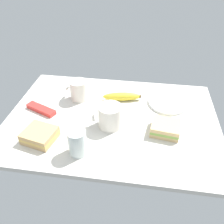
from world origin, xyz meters
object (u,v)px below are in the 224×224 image
object	(u,v)px
coffee_mug_milky	(109,116)
snack_bar	(41,109)
coffee_mug_black	(79,90)
sandwich_main	(165,128)
plate_of_food	(168,103)
banana	(122,97)
sandwich_side	(40,135)
glass_of_milk	(77,143)

from	to	relation	value
coffee_mug_milky	snack_bar	bearing A→B (deg)	170.46
coffee_mug_black	sandwich_main	world-z (taller)	coffee_mug_black
snack_bar	coffee_mug_black	bearing A→B (deg)	62.99
coffee_mug_black	snack_bar	bearing A→B (deg)	-139.90
snack_bar	coffee_mug_milky	bearing A→B (deg)	13.34
plate_of_food	sandwich_main	bearing A→B (deg)	-95.85
coffee_mug_black	coffee_mug_milky	xyz separation A→B (cm)	(17.11, -17.42, 0.12)
banana	sandwich_side	bearing A→B (deg)	-131.86
sandwich_side	snack_bar	size ratio (longest dim) A/B	0.92
sandwich_main	sandwich_side	xyz separation A→B (cm)	(-47.46, -11.20, 0.00)
plate_of_food	sandwich_main	world-z (taller)	sandwich_main
glass_of_milk	snack_bar	distance (cm)	31.55
coffee_mug_milky	sandwich_main	world-z (taller)	coffee_mug_milky
coffee_mug_milky	banana	bearing A→B (deg)	80.82
coffee_mug_black	coffee_mug_milky	distance (cm)	24.41
sandwich_side	banana	world-z (taller)	sandwich_side
coffee_mug_milky	glass_of_milk	size ratio (longest dim) A/B	1.20
sandwich_side	banana	size ratio (longest dim) A/B	0.74
sandwich_main	glass_of_milk	distance (cm)	35.05
coffee_mug_black	snack_bar	xyz separation A→B (cm)	(-14.40, -12.12, -3.89)
sandwich_main	banana	bearing A→B (deg)	134.45
sandwich_side	coffee_mug_black	bearing A→B (deg)	75.32
snack_bar	banana	bearing A→B (deg)	44.80
sandwich_main	snack_bar	xyz separation A→B (cm)	(-54.16, 6.01, -1.20)
glass_of_milk	sandwich_main	bearing A→B (deg)	26.26
plate_of_food	glass_of_milk	distance (cm)	48.81
sandwich_side	glass_of_milk	distance (cm)	16.84
snack_bar	plate_of_food	bearing A→B (deg)	36.76
coffee_mug_black	sandwich_main	xyz separation A→B (cm)	(39.77, -18.13, -2.69)
coffee_mug_milky	sandwich_main	bearing A→B (deg)	-1.81
glass_of_milk	sandwich_side	bearing A→B (deg)	165.17
plate_of_food	coffee_mug_milky	world-z (taller)	coffee_mug_milky
sandwich_main	snack_bar	world-z (taller)	sandwich_main
plate_of_food	coffee_mug_black	xyz separation A→B (cm)	(-41.81, -1.76, 4.29)
coffee_mug_milky	snack_bar	xyz separation A→B (cm)	(-31.50, 5.30, -4.02)
sandwich_side	glass_of_milk	bearing A→B (deg)	-14.83
plate_of_food	snack_bar	world-z (taller)	snack_bar
sandwich_main	glass_of_milk	xyz separation A→B (cm)	(-31.35, -15.47, 2.50)
sandwich_main	sandwich_side	distance (cm)	48.76
banana	glass_of_milk	bearing A→B (deg)	-108.43
plate_of_food	coffee_mug_milky	xyz separation A→B (cm)	(-24.70, -19.18, 4.42)
plate_of_food	coffee_mug_black	bearing A→B (deg)	-177.59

